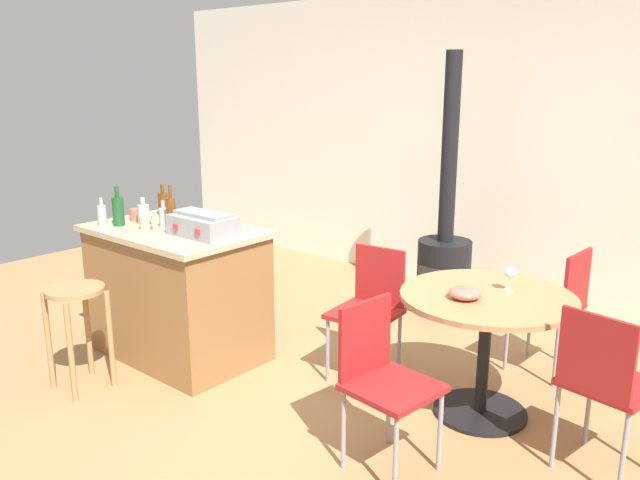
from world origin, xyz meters
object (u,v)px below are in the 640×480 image
(cup_0, at_px, (146,223))
(cup_2, at_px, (136,215))
(bottle_4, at_px, (163,203))
(wine_glass, at_px, (510,273))
(folding_chair_left, at_px, (370,303))
(bottle_0, at_px, (118,211))
(wooden_stool, at_px, (77,313))
(kitchen_island, at_px, (178,292))
(dining_table, at_px, (486,323))
(toolbox, at_px, (203,225))
(folding_chair_right, at_px, (382,374))
(cup_3, at_px, (195,218))
(folding_chair_near, at_px, (604,379))
(folding_chair_far, at_px, (556,301))
(cup_1, at_px, (170,213))
(bottle_5, at_px, (164,217))
(wood_stove, at_px, (444,255))
(bottle_3, at_px, (102,215))
(bottle_2, at_px, (143,214))
(bottle_1, at_px, (171,213))
(serving_bowl, at_px, (465,293))

(cup_0, relative_size, cup_2, 1.03)
(bottle_4, height_order, wine_glass, bottle_4)
(folding_chair_left, bearing_deg, bottle_0, -153.44)
(wooden_stool, bearing_deg, folding_chair_left, 45.59)
(kitchen_island, relative_size, wooden_stool, 1.84)
(dining_table, distance_m, toolbox, 1.87)
(folding_chair_left, relative_size, wine_glass, 5.95)
(folding_chair_right, bearing_deg, cup_3, 169.07)
(kitchen_island, height_order, dining_table, kitchen_island)
(dining_table, bearing_deg, folding_chair_near, -14.84)
(folding_chair_far, bearing_deg, cup_1, -151.91)
(folding_chair_near, bearing_deg, bottle_5, -170.95)
(wooden_stool, height_order, wood_stove, wood_stove)
(folding_chair_far, relative_size, folding_chair_right, 1.01)
(wood_stove, bearing_deg, cup_2, -126.26)
(folding_chair_near, height_order, folding_chair_far, folding_chair_near)
(bottle_3, xyz_separation_m, bottle_5, (0.35, 0.25, -0.01))
(bottle_0, distance_m, bottle_5, 0.33)
(dining_table, xyz_separation_m, toolbox, (-1.71, -0.61, 0.43))
(dining_table, distance_m, folding_chair_right, 0.81)
(folding_chair_near, relative_size, folding_chair_right, 1.03)
(bottle_2, distance_m, cup_3, 0.36)
(wooden_stool, bearing_deg, bottle_2, 107.12)
(folding_chair_right, relative_size, bottle_4, 3.65)
(dining_table, distance_m, wood_stove, 1.66)
(folding_chair_left, bearing_deg, folding_chair_far, 41.24)
(toolbox, height_order, bottle_0, bottle_0)
(folding_chair_near, bearing_deg, cup_1, -174.54)
(kitchen_island, height_order, bottle_0, bottle_0)
(folding_chair_right, distance_m, cup_3, 1.95)
(cup_3, bearing_deg, cup_0, -110.32)
(folding_chair_left, relative_size, wood_stove, 0.40)
(wood_stove, height_order, bottle_4, wood_stove)
(bottle_2, distance_m, wine_glass, 2.50)
(bottle_3, relative_size, bottle_5, 1.08)
(bottle_0, distance_m, bottle_1, 0.43)
(bottle_0, xyz_separation_m, serving_bowl, (2.32, 0.65, -0.26))
(folding_chair_right, xyz_separation_m, bottle_3, (-2.29, -0.10, 0.50))
(bottle_1, bearing_deg, folding_chair_far, 34.64)
(dining_table, relative_size, folding_chair_right, 1.16)
(folding_chair_far, bearing_deg, kitchen_island, -146.86)
(wooden_stool, xyz_separation_m, bottle_5, (-0.01, 0.69, 0.50))
(toolbox, bearing_deg, folding_chair_near, 10.00)
(bottle_0, bearing_deg, wine_glass, 20.90)
(bottle_1, distance_m, cup_0, 0.20)
(cup_1, distance_m, cup_3, 0.23)
(folding_chair_right, bearing_deg, cup_0, 178.83)
(wooden_stool, distance_m, wood_stove, 2.86)
(bottle_4, bearing_deg, dining_table, 9.15)
(wooden_stool, distance_m, bottle_0, 0.80)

